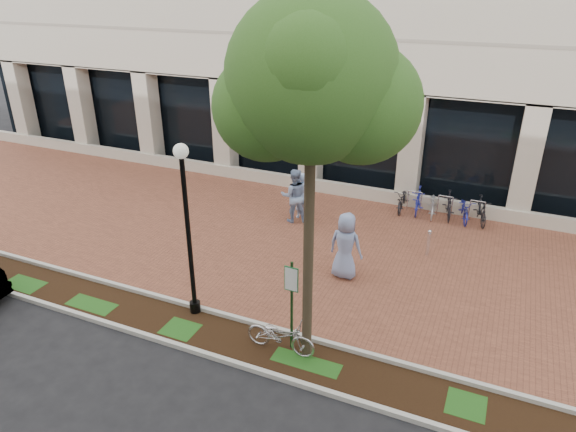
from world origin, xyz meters
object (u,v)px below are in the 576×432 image
at_px(parking_sign, 292,295).
at_px(bollard, 428,242).
at_px(street_tree, 315,89).
at_px(bike_rack_cluster, 440,204).
at_px(lamppost, 187,223).
at_px(locked_bicycle, 281,335).
at_px(pedestrian_mid, 294,196).
at_px(pedestrian_right, 346,246).
at_px(pedestrian_left, 302,195).

distance_m(parking_sign, bollard, 6.29).
bearing_deg(bollard, street_tree, -106.12).
distance_m(parking_sign, bike_rack_cluster, 9.26).
xyz_separation_m(parking_sign, street_tree, (0.46, -0.04, 4.61)).
distance_m(parking_sign, lamppost, 3.09).
relative_size(parking_sign, bollard, 2.63).
relative_size(locked_bicycle, pedestrian_mid, 0.86).
distance_m(parking_sign, pedestrian_right, 3.60).
xyz_separation_m(pedestrian_mid, bike_rack_cluster, (4.70, 2.54, -0.53)).
height_order(lamppost, locked_bicycle, lamppost).
height_order(pedestrian_left, bollard, pedestrian_left).
bearing_deg(pedestrian_left, bike_rack_cluster, 164.68).
bearing_deg(pedestrian_mid, bike_rack_cluster, -176.52).
bearing_deg(pedestrian_right, street_tree, 99.55).
relative_size(parking_sign, pedestrian_left, 1.35).
height_order(pedestrian_left, pedestrian_mid, pedestrian_mid).
relative_size(pedestrian_right, bike_rack_cluster, 0.57).
xyz_separation_m(lamppost, bike_rack_cluster, (4.92, 8.65, -2.12)).
relative_size(locked_bicycle, bollard, 1.91).
bearing_deg(bike_rack_cluster, bollard, -95.68).
relative_size(parking_sign, bike_rack_cluster, 0.66).
xyz_separation_m(locked_bicycle, pedestrian_left, (-2.34, 7.03, 0.41)).
bearing_deg(pedestrian_right, lamppost, 51.59).
relative_size(parking_sign, locked_bicycle, 1.38).
height_order(parking_sign, pedestrian_mid, parking_sign).
height_order(street_tree, locked_bicycle, street_tree).
bearing_deg(locked_bicycle, street_tree, -77.69).
bearing_deg(lamppost, locked_bicycle, -10.85).
height_order(pedestrian_left, bike_rack_cluster, pedestrian_left).
bearing_deg(pedestrian_mid, lamppost, 63.16).
bearing_deg(bollard, pedestrian_mid, 172.68).
xyz_separation_m(parking_sign, lamppost, (-2.88, 0.32, 1.09)).
bearing_deg(street_tree, lamppost, 173.84).
distance_m(lamppost, pedestrian_left, 6.75).
bearing_deg(lamppost, bollard, 47.55).
bearing_deg(bike_rack_cluster, lamppost, -127.34).
relative_size(pedestrian_left, pedestrian_right, 0.86).
relative_size(lamppost, locked_bicycle, 2.70).
bearing_deg(locked_bicycle, pedestrian_right, -6.18).
xyz_separation_m(lamppost, locked_bicycle, (2.69, -0.51, -2.13)).
bearing_deg(bike_rack_cluster, pedestrian_right, -117.04).
bearing_deg(bollard, bike_rack_cluster, 92.06).
xyz_separation_m(pedestrian_mid, pedestrian_right, (2.81, -2.87, 0.02)).
distance_m(lamppost, bollard, 7.75).
relative_size(pedestrian_left, bike_rack_cluster, 0.49).
relative_size(street_tree, pedestrian_right, 3.94).
bearing_deg(parking_sign, bike_rack_cluster, 79.30).
height_order(pedestrian_mid, bike_rack_cluster, pedestrian_mid).
xyz_separation_m(parking_sign, locked_bicycle, (-0.19, -0.19, -1.04)).
height_order(pedestrian_right, bollard, pedestrian_right).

